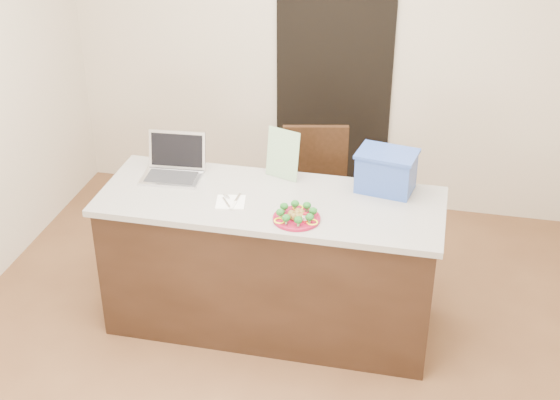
% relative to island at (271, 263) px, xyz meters
% --- Properties ---
extents(ground, '(4.00, 4.00, 0.00)m').
position_rel_island_xyz_m(ground, '(0.00, -0.25, -0.46)').
color(ground, brown).
rests_on(ground, ground).
extents(room_shell, '(4.00, 4.00, 4.00)m').
position_rel_island_xyz_m(room_shell, '(0.00, -0.25, 1.16)').
color(room_shell, white).
rests_on(room_shell, ground).
extents(doorway, '(0.90, 0.02, 2.00)m').
position_rel_island_xyz_m(doorway, '(0.10, 1.73, 0.54)').
color(doorway, black).
rests_on(doorway, ground).
extents(island, '(2.06, 0.76, 0.92)m').
position_rel_island_xyz_m(island, '(0.00, 0.00, 0.00)').
color(island, black).
rests_on(island, ground).
extents(plate, '(0.27, 0.27, 0.02)m').
position_rel_island_xyz_m(plate, '(0.20, -0.21, 0.47)').
color(plate, maroon).
rests_on(plate, island).
extents(meatballs, '(0.11, 0.11, 0.04)m').
position_rel_island_xyz_m(meatballs, '(0.20, -0.21, 0.49)').
color(meatballs, brown).
rests_on(meatballs, plate).
extents(broccoli, '(0.23, 0.23, 0.04)m').
position_rel_island_xyz_m(broccoli, '(0.20, -0.21, 0.51)').
color(broccoli, '#144C18').
rests_on(broccoli, plate).
extents(pepper_rings, '(0.25, 0.23, 0.01)m').
position_rel_island_xyz_m(pepper_rings, '(0.20, -0.21, 0.48)').
color(pepper_rings, yellow).
rests_on(pepper_rings, plate).
extents(napkin, '(0.20, 0.20, 0.01)m').
position_rel_island_xyz_m(napkin, '(-0.22, -0.10, 0.46)').
color(napkin, white).
rests_on(napkin, island).
extents(fork, '(0.08, 0.16, 0.00)m').
position_rel_island_xyz_m(fork, '(-0.24, -0.09, 0.47)').
color(fork, silver).
rests_on(fork, napkin).
extents(knife, '(0.02, 0.19, 0.01)m').
position_rel_island_xyz_m(knife, '(-0.19, -0.11, 0.47)').
color(knife, white).
rests_on(knife, napkin).
extents(yogurt_bottle, '(0.03, 0.03, 0.07)m').
position_rel_island_xyz_m(yogurt_bottle, '(0.26, -0.25, 0.49)').
color(yogurt_bottle, beige).
rests_on(yogurt_bottle, island).
extents(laptop, '(0.38, 0.31, 0.26)m').
position_rel_island_xyz_m(laptop, '(-0.66, 0.18, 0.53)').
color(laptop, silver).
rests_on(laptop, island).
extents(leaflet, '(0.23, 0.12, 0.32)m').
position_rel_island_xyz_m(leaflet, '(0.01, 0.29, 0.62)').
color(leaflet, silver).
rests_on(leaflet, island).
extents(blue_box, '(0.39, 0.31, 0.25)m').
position_rel_island_xyz_m(blue_box, '(0.65, 0.26, 0.58)').
color(blue_box, '#2A4799').
rests_on(blue_box, island).
extents(chair, '(0.54, 0.54, 1.02)m').
position_rel_island_xyz_m(chair, '(0.12, 0.77, 0.12)').
color(chair, '#331C0F').
rests_on(chair, ground).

